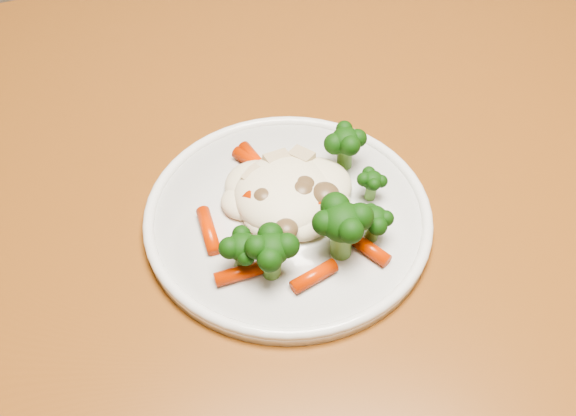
# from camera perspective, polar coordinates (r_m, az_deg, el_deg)

# --- Properties ---
(dining_table) EXTENTS (1.46, 1.13, 0.75)m
(dining_table) POSITION_cam_1_polar(r_m,az_deg,el_deg) (0.71, -3.43, -6.14)
(dining_table) COLOR brown
(dining_table) RESTS_ON ground
(plate) EXTENTS (0.25, 0.25, 0.01)m
(plate) POSITION_cam_1_polar(r_m,az_deg,el_deg) (0.64, -0.00, -0.84)
(plate) COLOR white
(plate) RESTS_ON dining_table
(meal) EXTENTS (0.17, 0.17, 0.05)m
(meal) POSITION_cam_1_polar(r_m,az_deg,el_deg) (0.61, 1.09, 0.36)
(meal) COLOR #FAECC8
(meal) RESTS_ON plate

